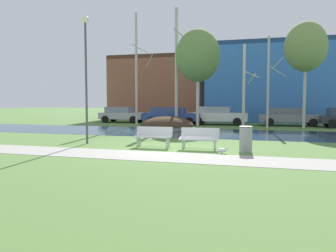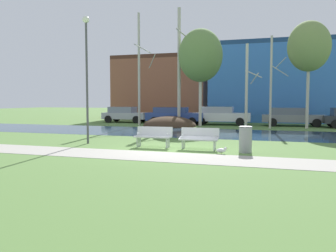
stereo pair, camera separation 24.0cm
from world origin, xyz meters
name	(u,v)px [view 2 (the right image)]	position (x,y,z in m)	size (l,w,h in m)	color
ground_plane	(216,130)	(0.00, 10.00, 0.00)	(120.00, 120.00, 0.00)	#517538
paved_path_strip	(157,156)	(0.00, -1.70, 0.01)	(60.00, 2.13, 0.01)	#9E998E
river_band	(209,133)	(0.00, 7.68, 0.00)	(80.00, 6.39, 0.01)	#284256
soil_mound	(170,126)	(-3.99, 12.31, 0.00)	(4.17, 3.52, 1.58)	#423021
bench_left	(153,136)	(-1.00, 0.62, 0.47)	(1.61, 0.58, 0.87)	silver
bench_right	(199,138)	(1.00, 0.62, 0.47)	(1.61, 0.58, 0.87)	silver
trash_bin	(245,139)	(2.90, 0.23, 0.52)	(0.52, 0.52, 1.01)	gray
seagull	(222,150)	(2.09, -0.37, 0.13)	(0.44, 0.17, 0.26)	white
streetlamp	(87,60)	(-4.34, 0.87, 3.84)	(0.32, 0.32, 5.82)	#4C4C51
birch_far_left	(139,69)	(-6.53, 12.47, 4.46)	(1.55, 2.51, 8.81)	#BCB7A8
birch_left	(180,66)	(-3.52, 13.41, 4.67)	(1.56, 2.48, 9.20)	#BCB7A8
birch_center_left	(201,56)	(-1.83, 13.37, 5.43)	(3.39, 3.39, 7.48)	beige
birch_center	(247,85)	(1.74, 13.13, 3.11)	(1.22, 1.96, 6.14)	beige
birch_center_right	(271,82)	(3.48, 12.49, 3.31)	(1.26, 2.15, 6.51)	#BCB7A8
birch_right	(309,47)	(5.93, 13.27, 5.75)	(2.93, 2.93, 7.52)	#BCB7A8
parked_van_nearest_silver	(125,114)	(-9.29, 15.64, 0.75)	(4.10, 2.25, 1.41)	#B2B5BC
parked_sedan_second_blue	(174,115)	(-4.30, 14.60, 0.76)	(4.88, 2.16, 1.42)	#2D4793
parked_hatch_third_white	(220,115)	(-0.55, 15.22, 0.79)	(4.72, 2.27, 1.48)	silver
parked_wagon_fourth_grey	(292,116)	(4.99, 15.48, 0.76)	(4.83, 2.13, 1.42)	slate
building_brick_low	(165,88)	(-8.10, 23.73, 3.35)	(10.02, 6.96, 6.69)	brown
building_blue_store	(275,83)	(3.50, 23.32, 3.69)	(11.60, 9.55, 7.38)	#3870C6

